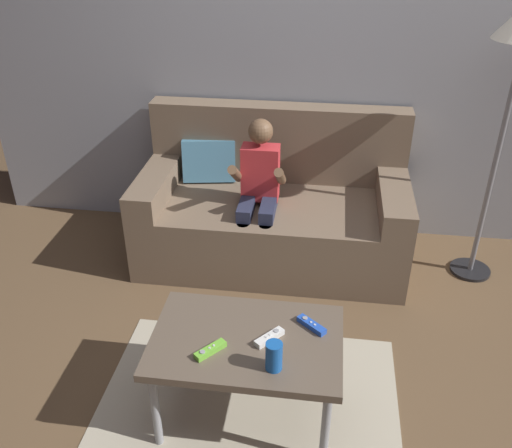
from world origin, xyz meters
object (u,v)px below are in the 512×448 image
game_remote_white_near_edge (269,337)px  soda_can (274,356)px  couch (272,210)px  coffee_table (247,346)px  person_seated_on_couch (258,190)px  game_remote_blue_far_corner (311,325)px  game_remote_lime_center (210,350)px

game_remote_white_near_edge → soda_can: size_ratio=1.06×
couch → coffee_table: bearing=-88.3°
person_seated_on_couch → game_remote_white_near_edge: size_ratio=7.19×
couch → soda_can: (0.17, -1.47, 0.19)m
person_seated_on_couch → couch: bearing=71.2°
coffee_table → game_remote_blue_far_corner: 0.29m
game_remote_blue_far_corner → game_remote_lime_center: bearing=-152.3°
game_remote_white_near_edge → soda_can: 0.17m
couch → game_remote_white_near_edge: (0.13, -1.31, 0.14)m
game_remote_white_near_edge → game_remote_blue_far_corner: 0.19m
person_seated_on_couch → game_remote_blue_far_corner: 1.09m
game_remote_blue_far_corner → game_remote_white_near_edge: bearing=-148.8°
person_seated_on_couch → coffee_table: 1.15m
coffee_table → game_remote_white_near_edge: bearing=2.9°
game_remote_white_near_edge → couch: bearing=95.8°
coffee_table → game_remote_blue_far_corner: game_remote_blue_far_corner is taller
coffee_table → game_remote_lime_center: 0.17m
couch → person_seated_on_couch: person_seated_on_couch is taller
person_seated_on_couch → game_remote_blue_far_corner: (0.36, -1.03, -0.09)m
game_remote_blue_far_corner → person_seated_on_couch: bearing=109.4°
coffee_table → game_remote_blue_far_corner: (0.26, 0.11, 0.06)m
game_remote_blue_far_corner → soda_can: 0.29m
person_seated_on_couch → soda_can: (0.23, -1.28, -0.04)m
soda_can → game_remote_lime_center: bearing=169.1°
couch → person_seated_on_couch: bearing=-108.8°
couch → coffee_table: size_ratio=2.04×
game_remote_white_near_edge → game_remote_lime_center: 0.25m
couch → game_remote_lime_center: 1.43m
game_remote_white_near_edge → game_remote_lime_center: bearing=-155.0°
couch → game_remote_blue_far_corner: couch is taller
couch → soda_can: 1.49m
person_seated_on_couch → soda_can: person_seated_on_couch is taller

